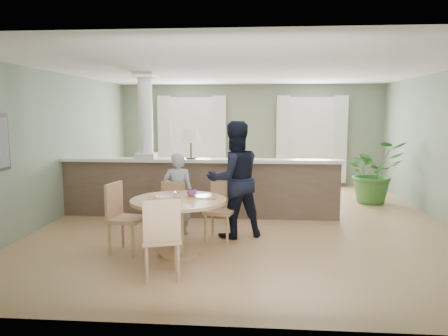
# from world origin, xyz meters

# --- Properties ---
(ground) EXTENTS (8.00, 8.00, 0.00)m
(ground) POSITION_xyz_m (0.00, 0.00, 0.00)
(ground) COLOR tan
(ground) RESTS_ON ground
(room_shell) EXTENTS (7.02, 8.02, 2.71)m
(room_shell) POSITION_xyz_m (-0.03, 0.63, 1.81)
(room_shell) COLOR gray
(room_shell) RESTS_ON ground
(pony_wall) EXTENTS (5.32, 0.38, 2.70)m
(pony_wall) POSITION_xyz_m (-0.99, 0.20, 0.71)
(pony_wall) COLOR brown
(pony_wall) RESTS_ON ground
(sofa) EXTENTS (3.12, 1.39, 0.89)m
(sofa) POSITION_xyz_m (-0.94, 1.68, 0.45)
(sofa) COLOR #8B654C
(sofa) RESTS_ON ground
(houseplant) EXTENTS (1.50, 1.39, 1.37)m
(houseplant) POSITION_xyz_m (2.70, 1.79, 0.68)
(houseplant) COLOR #376D2B
(houseplant) RESTS_ON ground
(dining_table) EXTENTS (1.31, 1.31, 0.90)m
(dining_table) POSITION_xyz_m (-0.88, -2.01, 0.63)
(dining_table) COLOR tan
(dining_table) RESTS_ON ground
(chair_far_boy) EXTENTS (0.45, 0.45, 0.89)m
(chair_far_boy) POSITION_xyz_m (-1.15, -1.23, 0.49)
(chair_far_boy) COLOR tan
(chair_far_boy) RESTS_ON ground
(chair_far_man) EXTENTS (0.51, 0.51, 0.94)m
(chair_far_man) POSITION_xyz_m (-0.37, -1.20, 0.52)
(chair_far_man) COLOR tan
(chair_far_man) RESTS_ON ground
(chair_near) EXTENTS (0.56, 0.56, 1.00)m
(chair_near) POSITION_xyz_m (-0.92, -2.92, 0.55)
(chair_near) COLOR tan
(chair_near) RESTS_ON ground
(chair_side) EXTENTS (0.53, 0.53, 0.99)m
(chair_side) POSITION_xyz_m (-1.70, -1.94, 0.55)
(chair_side) COLOR tan
(chair_side) RESTS_ON ground
(child_person) EXTENTS (0.49, 0.33, 1.34)m
(child_person) POSITION_xyz_m (-1.08, -0.96, 0.67)
(child_person) COLOR #A2A2A7
(child_person) RESTS_ON ground
(man_person) EXTENTS (1.10, 1.00, 1.84)m
(man_person) POSITION_xyz_m (-0.17, -1.03, 0.92)
(man_person) COLOR black
(man_person) RESTS_ON ground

